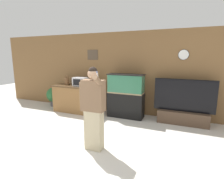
{
  "coord_description": "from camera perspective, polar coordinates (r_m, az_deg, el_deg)",
  "views": [
    {
      "loc": [
        1.82,
        -2.46,
        1.85
      ],
      "look_at": [
        0.23,
        1.38,
        1.05
      ],
      "focal_mm": 28.0,
      "sensor_mm": 36.0,
      "label": 1
    }
  ],
  "objects": [
    {
      "name": "ground_plane",
      "position": [
        3.57,
        -12.8,
        -20.58
      ],
      "size": [
        18.0,
        18.0,
        0.0
      ],
      "primitive_type": "plane",
      "color": "beige"
    },
    {
      "name": "wall_back_paneled",
      "position": [
        5.7,
        3.8,
        5.35
      ],
      "size": [
        10.0,
        0.08,
        2.6
      ],
      "color": "brown",
      "rests_on": "ground_plane"
    },
    {
      "name": "counter_island",
      "position": [
        5.98,
        -11.27,
        -2.91
      ],
      "size": [
        1.58,
        0.67,
        0.89
      ],
      "color": "brown",
      "rests_on": "ground_plane"
    },
    {
      "name": "microwave",
      "position": [
        5.79,
        -10.2,
        2.56
      ],
      "size": [
        0.46,
        0.33,
        0.28
      ],
      "color": "silver",
      "rests_on": "counter_island"
    },
    {
      "name": "knife_block",
      "position": [
        6.11,
        -14.59,
        2.61
      ],
      "size": [
        0.13,
        0.1,
        0.32
      ],
      "color": "brown",
      "rests_on": "counter_island"
    },
    {
      "name": "aquarium_on_stand",
      "position": [
        5.31,
        4.53,
        -2.07
      ],
      "size": [
        1.09,
        0.43,
        1.33
      ],
      "color": "black",
      "rests_on": "ground_plane"
    },
    {
      "name": "tv_on_stand",
      "position": [
        5.21,
        22.14,
        -6.55
      ],
      "size": [
        1.59,
        0.4,
        1.24
      ],
      "color": "#4C3828",
      "rests_on": "ground_plane"
    },
    {
      "name": "person_standing",
      "position": [
        3.42,
        -6.18,
        -5.95
      ],
      "size": [
        0.52,
        0.39,
        1.65
      ],
      "color": "#BCAD89",
      "rests_on": "ground_plane"
    },
    {
      "name": "potted_plant",
      "position": [
        6.87,
        -18.33,
        -1.82
      ],
      "size": [
        0.56,
        0.56,
        0.71
      ],
      "color": "#4C4C51",
      "rests_on": "ground_plane"
    }
  ]
}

